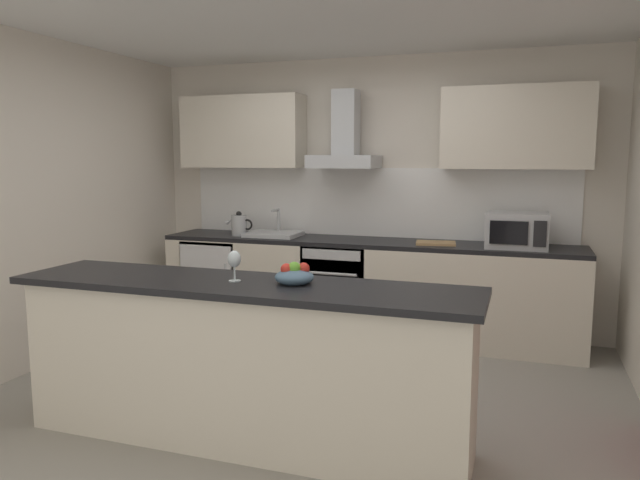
{
  "coord_description": "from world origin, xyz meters",
  "views": [
    {
      "loc": [
        1.39,
        -3.7,
        1.65
      ],
      "look_at": [
        -0.03,
        0.47,
        1.05
      ],
      "focal_mm": 33.64,
      "sensor_mm": 36.0,
      "label": 1
    }
  ],
  "objects_px": {
    "kettle": "(239,225)",
    "wine_glass": "(234,260)",
    "fruit_bowl": "(294,276)",
    "microwave": "(517,230)",
    "range_hood": "(345,144)",
    "chopping_board": "(436,243)",
    "sink": "(274,233)",
    "refrigerator": "(220,281)",
    "oven": "(340,286)"
  },
  "relations": [
    {
      "from": "range_hood",
      "to": "fruit_bowl",
      "type": "xyz_separation_m",
      "value": [
        0.4,
        -2.34,
        -0.79
      ]
    },
    {
      "from": "refrigerator",
      "to": "fruit_bowl",
      "type": "bearing_deg",
      "value": -52.89
    },
    {
      "from": "kettle",
      "to": "range_hood",
      "type": "distance_m",
      "value": 1.3
    },
    {
      "from": "oven",
      "to": "wine_glass",
      "type": "height_order",
      "value": "wine_glass"
    },
    {
      "from": "refrigerator",
      "to": "sink",
      "type": "bearing_deg",
      "value": 1.33
    },
    {
      "from": "oven",
      "to": "microwave",
      "type": "distance_m",
      "value": 1.67
    },
    {
      "from": "wine_glass",
      "to": "fruit_bowl",
      "type": "bearing_deg",
      "value": 10.0
    },
    {
      "from": "microwave",
      "to": "wine_glass",
      "type": "xyz_separation_m",
      "value": [
        -1.5,
        -2.25,
        0.03
      ]
    },
    {
      "from": "microwave",
      "to": "range_hood",
      "type": "bearing_deg",
      "value": 174.23
    },
    {
      "from": "microwave",
      "to": "range_hood",
      "type": "height_order",
      "value": "range_hood"
    },
    {
      "from": "wine_glass",
      "to": "fruit_bowl",
      "type": "xyz_separation_m",
      "value": [
        0.34,
        0.06,
        -0.08
      ]
    },
    {
      "from": "kettle",
      "to": "wine_glass",
      "type": "relative_size",
      "value": 1.62
    },
    {
      "from": "oven",
      "to": "range_hood",
      "type": "bearing_deg",
      "value": 90.0
    },
    {
      "from": "refrigerator",
      "to": "range_hood",
      "type": "xyz_separation_m",
      "value": [
        1.27,
        0.13,
        1.36
      ]
    },
    {
      "from": "microwave",
      "to": "chopping_board",
      "type": "relative_size",
      "value": 1.47
    },
    {
      "from": "kettle",
      "to": "chopping_board",
      "type": "distance_m",
      "value": 1.91
    },
    {
      "from": "refrigerator",
      "to": "kettle",
      "type": "bearing_deg",
      "value": -7.32
    },
    {
      "from": "range_hood",
      "to": "chopping_board",
      "type": "height_order",
      "value": "range_hood"
    },
    {
      "from": "refrigerator",
      "to": "fruit_bowl",
      "type": "distance_m",
      "value": 2.83
    },
    {
      "from": "oven",
      "to": "fruit_bowl",
      "type": "relative_size",
      "value": 3.64
    },
    {
      "from": "fruit_bowl",
      "to": "range_hood",
      "type": "bearing_deg",
      "value": 99.8
    },
    {
      "from": "microwave",
      "to": "wine_glass",
      "type": "relative_size",
      "value": 2.81
    },
    {
      "from": "microwave",
      "to": "wine_glass",
      "type": "bearing_deg",
      "value": -123.66
    },
    {
      "from": "kettle",
      "to": "fruit_bowl",
      "type": "xyz_separation_m",
      "value": [
        1.43,
        -2.18,
        -0.01
      ]
    },
    {
      "from": "wine_glass",
      "to": "chopping_board",
      "type": "xyz_separation_m",
      "value": [
        0.82,
        2.25,
        -0.17
      ]
    },
    {
      "from": "wine_glass",
      "to": "refrigerator",
      "type": "bearing_deg",
      "value": 120.36
    },
    {
      "from": "refrigerator",
      "to": "microwave",
      "type": "distance_m",
      "value": 2.89
    },
    {
      "from": "refrigerator",
      "to": "microwave",
      "type": "bearing_deg",
      "value": -0.51
    },
    {
      "from": "oven",
      "to": "wine_glass",
      "type": "xyz_separation_m",
      "value": [
        0.06,
        -2.27,
        0.62
      ]
    },
    {
      "from": "microwave",
      "to": "kettle",
      "type": "bearing_deg",
      "value": -179.87
    },
    {
      "from": "microwave",
      "to": "fruit_bowl",
      "type": "distance_m",
      "value": 2.47
    },
    {
      "from": "sink",
      "to": "chopping_board",
      "type": "relative_size",
      "value": 1.47
    },
    {
      "from": "sink",
      "to": "wine_glass",
      "type": "relative_size",
      "value": 2.81
    },
    {
      "from": "refrigerator",
      "to": "sink",
      "type": "height_order",
      "value": "sink"
    },
    {
      "from": "sink",
      "to": "microwave",
      "type": "bearing_deg",
      "value": -1.0
    },
    {
      "from": "fruit_bowl",
      "to": "sink",
      "type": "bearing_deg",
      "value": 115.96
    },
    {
      "from": "microwave",
      "to": "sink",
      "type": "height_order",
      "value": "microwave"
    },
    {
      "from": "oven",
      "to": "chopping_board",
      "type": "xyz_separation_m",
      "value": [
        0.89,
        -0.02,
        0.45
      ]
    },
    {
      "from": "range_hood",
      "to": "fruit_bowl",
      "type": "height_order",
      "value": "range_hood"
    },
    {
      "from": "microwave",
      "to": "kettle",
      "type": "distance_m",
      "value": 2.59
    },
    {
      "from": "fruit_bowl",
      "to": "chopping_board",
      "type": "bearing_deg",
      "value": 77.63
    },
    {
      "from": "oven",
      "to": "kettle",
      "type": "height_order",
      "value": "kettle"
    },
    {
      "from": "kettle",
      "to": "refrigerator",
      "type": "bearing_deg",
      "value": 172.68
    },
    {
      "from": "kettle",
      "to": "fruit_bowl",
      "type": "height_order",
      "value": "kettle"
    },
    {
      "from": "range_hood",
      "to": "fruit_bowl",
      "type": "distance_m",
      "value": 2.51
    },
    {
      "from": "kettle",
      "to": "fruit_bowl",
      "type": "distance_m",
      "value": 2.61
    },
    {
      "from": "range_hood",
      "to": "wine_glass",
      "type": "bearing_deg",
      "value": -88.52
    },
    {
      "from": "wine_glass",
      "to": "fruit_bowl",
      "type": "distance_m",
      "value": 0.36
    },
    {
      "from": "sink",
      "to": "chopping_board",
      "type": "height_order",
      "value": "sink"
    },
    {
      "from": "oven",
      "to": "microwave",
      "type": "relative_size",
      "value": 1.6
    }
  ]
}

